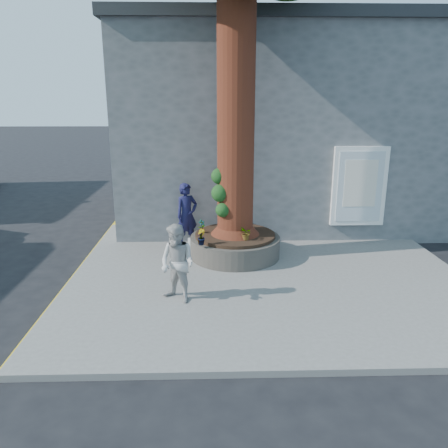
{
  "coord_description": "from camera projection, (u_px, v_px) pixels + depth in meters",
  "views": [
    {
      "loc": [
        0.21,
        -8.64,
        4.04
      ],
      "look_at": [
        0.49,
        1.05,
        1.25
      ],
      "focal_mm": 35.0,
      "sensor_mm": 36.0,
      "label": 1
    }
  ],
  "objects": [
    {
      "name": "pavement",
      "position": [
        266.0,
        272.0,
        10.4
      ],
      "size": [
        9.0,
        8.0,
        0.12
      ],
      "primitive_type": "cube",
      "color": "slate",
      "rests_on": "ground"
    },
    {
      "name": "planter",
      "position": [
        235.0,
        245.0,
        11.24
      ],
      "size": [
        2.3,
        2.3,
        0.6
      ],
      "color": "black",
      "rests_on": "pavement"
    },
    {
      "name": "plant_d",
      "position": [
        246.0,
        234.0,
        10.6
      ],
      "size": [
        0.32,
        0.35,
        0.33
      ],
      "primitive_type": "imported",
      "rotation": [
        0.0,
        0.0,
        4.95
      ],
      "color": "gray",
      "rests_on": "planter"
    },
    {
      "name": "plant_c",
      "position": [
        201.0,
        238.0,
        10.27
      ],
      "size": [
        0.24,
        0.24,
        0.3
      ],
      "primitive_type": "imported",
      "rotation": [
        0.0,
        0.0,
        3.87
      ],
      "color": "gray",
      "rests_on": "planter"
    },
    {
      "name": "plant_a",
      "position": [
        202.0,
        226.0,
        11.18
      ],
      "size": [
        0.22,
        0.2,
        0.34
      ],
      "primitive_type": "imported",
      "rotation": [
        0.0,
        0.0,
        0.56
      ],
      "color": "gray",
      "rests_on": "planter"
    },
    {
      "name": "stone_shop",
      "position": [
        275.0,
        124.0,
        15.52
      ],
      "size": [
        10.3,
        8.3,
        6.3
      ],
      "color": "#535759",
      "rests_on": "ground"
    },
    {
      "name": "yellow_line",
      "position": [
        74.0,
        277.0,
        10.28
      ],
      "size": [
        0.1,
        30.0,
        0.01
      ],
      "primitive_type": "cube",
      "color": "yellow",
      "rests_on": "ground"
    },
    {
      "name": "man",
      "position": [
        187.0,
        215.0,
        11.81
      ],
      "size": [
        0.77,
        0.71,
        1.76
      ],
      "primitive_type": "imported",
      "rotation": [
        0.0,
        0.0,
        0.59
      ],
      "color": "#16173E",
      "rests_on": "pavement"
    },
    {
      "name": "shopping_bag",
      "position": [
        192.0,
        243.0,
        11.85
      ],
      "size": [
        0.22,
        0.15,
        0.28
      ],
      "primitive_type": "cube",
      "rotation": [
        0.0,
        0.0,
        -0.17
      ],
      "color": "white",
      "rests_on": "pavement"
    },
    {
      "name": "plant_b",
      "position": [
        201.0,
        237.0,
        10.26
      ],
      "size": [
        0.26,
        0.26,
        0.37
      ],
      "primitive_type": "imported",
      "rotation": [
        0.0,
        0.0,
        1.94
      ],
      "color": "gray",
      "rests_on": "planter"
    },
    {
      "name": "ground",
      "position": [
        203.0,
        293.0,
        9.41
      ],
      "size": [
        120.0,
        120.0,
        0.0
      ],
      "primitive_type": "plane",
      "color": "black",
      "rests_on": "ground"
    },
    {
      "name": "woman",
      "position": [
        177.0,
        264.0,
        8.59
      ],
      "size": [
        0.97,
        0.93,
        1.58
      ],
      "primitive_type": "imported",
      "rotation": [
        0.0,
        0.0,
        -0.62
      ],
      "color": "#B3AFAB",
      "rests_on": "pavement"
    }
  ]
}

